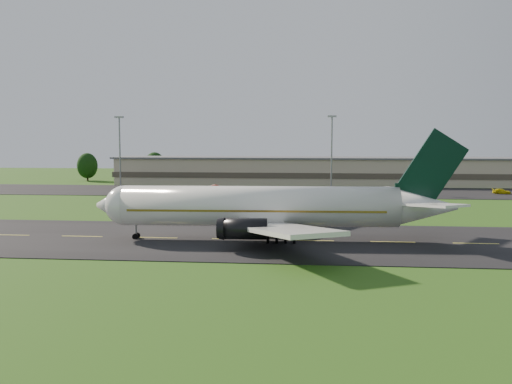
# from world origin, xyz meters

# --- Properties ---
(ground) EXTENTS (360.00, 360.00, 0.00)m
(ground) POSITION_xyz_m (0.00, 0.00, 0.00)
(ground) COLOR #264B12
(ground) RESTS_ON ground
(taxiway) EXTENTS (220.00, 30.00, 0.10)m
(taxiway) POSITION_xyz_m (0.00, 0.00, 0.05)
(taxiway) COLOR black
(taxiway) RESTS_ON ground
(apron) EXTENTS (260.00, 30.00, 0.10)m
(apron) POSITION_xyz_m (0.00, 72.00, 0.05)
(apron) COLOR black
(apron) RESTS_ON ground
(airliner) EXTENTS (51.30, 42.14, 15.57)m
(airliner) POSITION_xyz_m (-6.39, 0.04, 4.66)
(airliner) COLOR white
(airliner) RESTS_ON ground
(terminal) EXTENTS (145.00, 16.00, 8.40)m
(terminal) POSITION_xyz_m (6.40, 96.18, 3.99)
(terminal) COLOR #B9AC8D
(terminal) RESTS_ON ground
(light_mast_west) EXTENTS (2.40, 1.20, 20.35)m
(light_mast_west) POSITION_xyz_m (-55.00, 80.00, 12.74)
(light_mast_west) COLOR gray
(light_mast_west) RESTS_ON ground
(light_mast_centre) EXTENTS (2.40, 1.20, 20.35)m
(light_mast_centre) POSITION_xyz_m (5.00, 80.00, 12.74)
(light_mast_centre) COLOR gray
(light_mast_centre) RESTS_ON ground
(tree_line) EXTENTS (195.33, 9.53, 9.73)m
(tree_line) POSITION_xyz_m (32.42, 106.01, 4.84)
(tree_line) COLOR black
(tree_line) RESTS_ON ground
(service_vehicle_a) EXTENTS (2.25, 3.69, 1.18)m
(service_vehicle_a) POSITION_xyz_m (-26.81, 69.80, 0.69)
(service_vehicle_a) COLOR orange
(service_vehicle_a) RESTS_ON apron
(service_vehicle_b) EXTENTS (4.43, 2.04, 1.41)m
(service_vehicle_b) POSITION_xyz_m (-26.04, 74.24, 0.80)
(service_vehicle_b) COLOR #A6200B
(service_vehicle_b) RESTS_ON apron
(service_vehicle_c) EXTENTS (2.58, 5.05, 1.36)m
(service_vehicle_c) POSITION_xyz_m (19.65, 74.85, 0.78)
(service_vehicle_c) COLOR silver
(service_vehicle_c) RESTS_ON apron
(service_vehicle_d) EXTENTS (4.72, 2.67, 1.29)m
(service_vehicle_d) POSITION_xyz_m (47.53, 70.75, 0.74)
(service_vehicle_d) COLOR yellow
(service_vehicle_d) RESTS_ON apron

